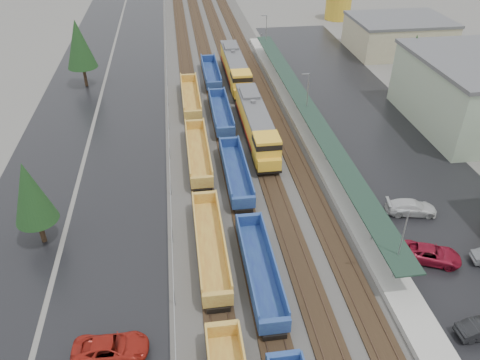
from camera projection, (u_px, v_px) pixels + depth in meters
The scene contains 18 objects.
ballast_strip at pixel (230, 102), 73.16m from camera, with size 20.00×160.00×0.08m, color #302D2B.
trackbed at pixel (230, 101), 73.09m from camera, with size 14.60×160.00×0.22m.
west_parking_lot at pixel (132, 108), 71.41m from camera, with size 10.00×160.00×0.02m, color black.
west_road at pixel (65, 112), 70.24m from camera, with size 9.00×160.00×0.02m, color black.
east_commuter_lot at pixel (369, 123), 67.16m from camera, with size 16.00×100.00×0.02m, color black.
station_platform at pixel (305, 123), 65.65m from camera, with size 3.00×80.00×8.00m.
chainlink_fence at pixel (168, 100), 69.89m from camera, with size 0.08×160.04×2.02m.
tree_west_near at pixel (30, 193), 42.65m from camera, with size 3.96×3.96×9.00m.
tree_west_far at pixel (79, 44), 74.78m from camera, with size 4.84×4.84×11.00m.
tree_east at pixel (413, 58), 71.23m from camera, with size 4.40×4.40×10.00m.
locomotive_lead at pixel (256, 125), 61.46m from camera, with size 3.05×20.13×4.56m.
locomotive_trail at pixel (235, 69), 78.77m from camera, with size 3.05×20.13×4.56m.
well_string_yellow at pixel (210, 245), 43.70m from camera, with size 2.59×83.39×2.29m.
well_string_blue at pixel (246, 214), 47.63m from camera, with size 2.54×93.52×2.25m.
storage_tank at pixel (338, 6), 112.34m from camera, with size 6.05×6.05×6.05m, color gold.
parked_car_west_c at pixel (111, 348), 34.67m from camera, with size 5.60×2.58×1.56m, color maroon.
parked_car_east_b at pixel (431, 254), 43.21m from camera, with size 5.44×2.51×1.51m, color maroon.
parked_car_east_c at pixel (411, 207), 49.17m from camera, with size 5.25×2.14×1.52m, color silver.
Camera 1 is at (-7.90, -7.23, 30.40)m, focal length 35.00 mm.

